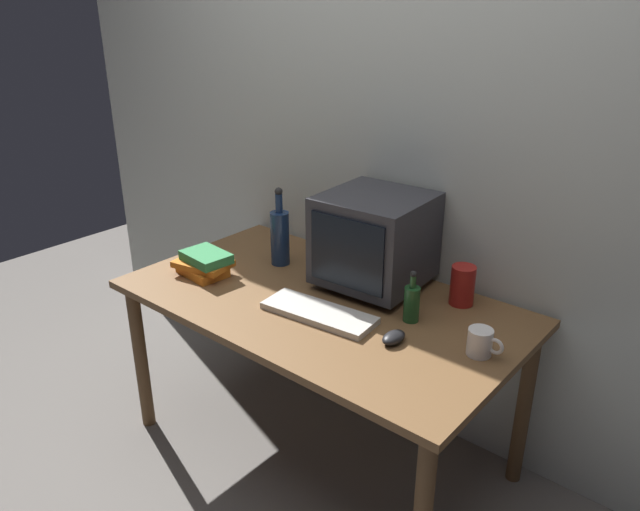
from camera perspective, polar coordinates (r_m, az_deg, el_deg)
ground_plane at (r=2.70m, az=0.00°, el=-17.59°), size 6.00×6.00×0.00m
back_wall at (r=2.49m, az=7.34°, el=11.09°), size 4.00×0.08×2.50m
desk at (r=2.34m, az=0.00°, el=-5.85°), size 1.51×0.85×0.71m
crt_monitor at (r=2.34m, az=5.14°, el=1.49°), size 0.40×0.41×0.37m
keyboard at (r=2.18m, az=-0.11°, el=-5.40°), size 0.43×0.19×0.02m
computer_mouse at (r=2.04m, az=6.92°, el=-7.62°), size 0.06×0.10×0.04m
bottle_tall at (r=2.56m, az=-3.78°, el=1.87°), size 0.08×0.08×0.34m
bottle_short at (r=2.15m, az=8.59°, el=-4.36°), size 0.06×0.06×0.19m
book_stack at (r=2.52m, az=-10.80°, el=-0.75°), size 0.25×0.19×0.10m
mug at (r=2.01m, az=14.82°, el=-7.86°), size 0.12×0.08×0.09m
metal_canister at (r=2.30m, az=13.20°, el=-2.73°), size 0.09×0.09×0.15m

